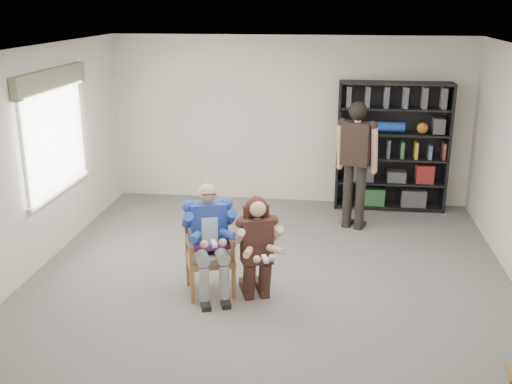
% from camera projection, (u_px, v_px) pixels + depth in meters
% --- Properties ---
extents(room_shell, '(6.00, 7.00, 2.80)m').
position_uv_depth(room_shell, '(267.00, 179.00, 6.76)').
color(room_shell, white).
rests_on(room_shell, ground).
extents(floor, '(6.00, 7.00, 0.01)m').
position_uv_depth(floor, '(266.00, 291.00, 7.19)').
color(floor, '#62605B').
rests_on(floor, ground).
extents(window_left, '(0.16, 2.00, 1.75)m').
position_uv_depth(window_left, '(56.00, 134.00, 7.99)').
color(window_left, silver).
rests_on(window_left, room_shell).
extents(armchair, '(0.76, 0.75, 1.04)m').
position_uv_depth(armchair, '(210.00, 252.00, 7.01)').
color(armchair, brown).
rests_on(armchair, floor).
extents(seated_man, '(0.82, 0.96, 1.35)m').
position_uv_depth(seated_man, '(209.00, 239.00, 6.97)').
color(seated_man, navy).
rests_on(seated_man, floor).
extents(kneeling_woman, '(0.77, 0.96, 1.24)m').
position_uv_depth(kneeling_woman, '(257.00, 250.00, 6.80)').
color(kneeling_woman, '#331F17').
rests_on(kneeling_woman, floor).
extents(bookshelf, '(1.80, 0.38, 2.10)m').
position_uv_depth(bookshelf, '(392.00, 147.00, 9.76)').
color(bookshelf, black).
rests_on(bookshelf, floor).
extents(standing_man, '(0.67, 0.52, 1.93)m').
position_uv_depth(standing_man, '(355.00, 167.00, 8.90)').
color(standing_man, black).
rests_on(standing_man, floor).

